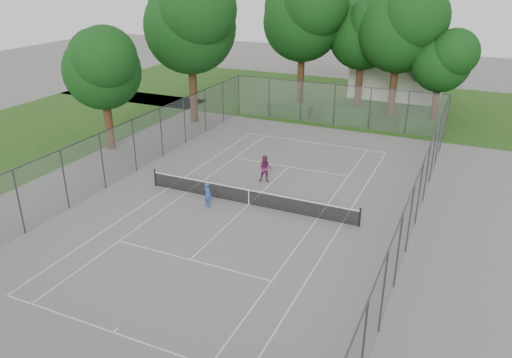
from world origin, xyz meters
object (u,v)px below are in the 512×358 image
at_px(house, 401,53).
at_px(tennis_net, 249,196).
at_px(girl_player, 208,195).
at_px(woman_player, 265,169).

bearing_deg(house, tennis_net, -95.65).
relative_size(girl_player, woman_player, 0.86).
height_order(house, girl_player, house).
bearing_deg(girl_player, woman_player, -84.63).
xyz_separation_m(girl_player, woman_player, (1.53, 4.62, 0.12)).
bearing_deg(tennis_net, girl_player, -148.82).
distance_m(tennis_net, girl_player, 2.33).
bearing_deg(woman_player, tennis_net, -99.80).
distance_m(tennis_net, woman_player, 3.47).
distance_m(tennis_net, house, 30.54).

